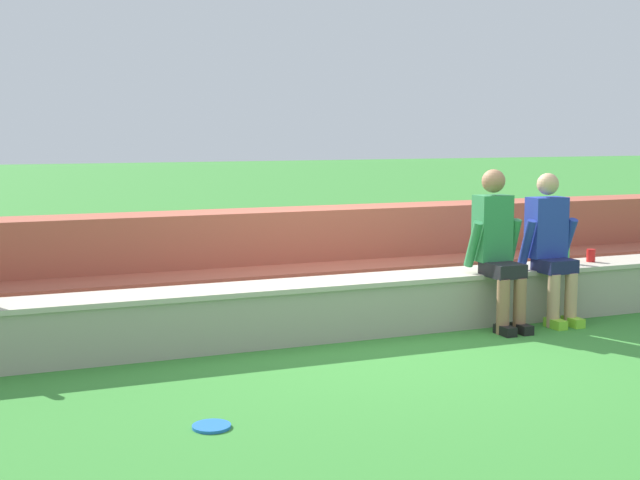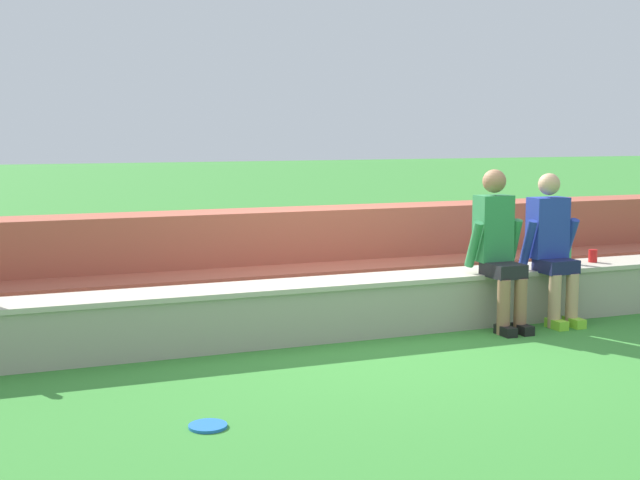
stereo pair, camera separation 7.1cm
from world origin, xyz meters
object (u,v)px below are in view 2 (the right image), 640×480
object	(u,v)px
person_center	(552,245)
plastic_cup_right_end	(593,256)
water_bottle_center_gap	(567,250)
frisbee	(208,426)
person_left_of_center	(499,246)

from	to	relation	value
person_center	plastic_cup_right_end	xyz separation A→B (m)	(0.66, 0.26, -0.17)
water_bottle_center_gap	frisbee	xyz separation A→B (m)	(-3.94, -1.86, -0.59)
person_left_of_center	person_center	world-z (taller)	person_left_of_center
frisbee	water_bottle_center_gap	bearing A→B (deg)	25.27
person_center	frisbee	bearing A→B (deg)	-156.06
person_left_of_center	water_bottle_center_gap	size ratio (longest dim) A/B	5.27
water_bottle_center_gap	plastic_cup_right_end	world-z (taller)	water_bottle_center_gap
person_left_of_center	plastic_cup_right_end	distance (m)	1.27
person_center	water_bottle_center_gap	world-z (taller)	person_center
person_left_of_center	frisbee	bearing A→B (deg)	-152.29
plastic_cup_right_end	frisbee	xyz separation A→B (m)	(-4.22, -1.84, -0.53)
water_bottle_center_gap	plastic_cup_right_end	bearing A→B (deg)	-3.74
person_left_of_center	frisbee	world-z (taller)	person_left_of_center
person_left_of_center	plastic_cup_right_end	bearing A→B (deg)	12.30
person_center	water_bottle_center_gap	distance (m)	0.48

